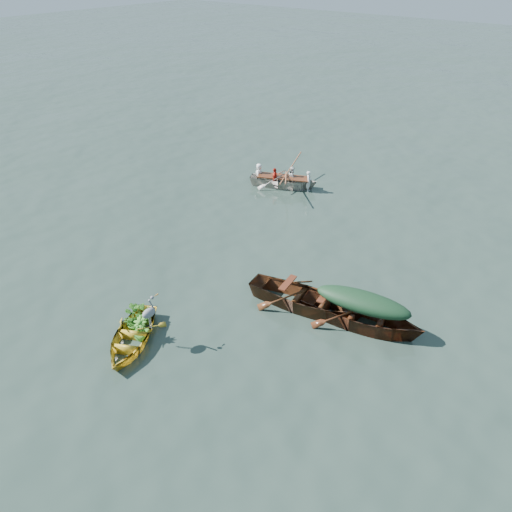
{
  "coord_description": "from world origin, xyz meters",
  "views": [
    {
      "loc": [
        8.47,
        -6.36,
        8.73
      ],
      "look_at": [
        0.2,
        3.97,
        0.5
      ],
      "focal_mm": 35.0,
      "sensor_mm": 36.0,
      "label": 1
    }
  ],
  "objects_px": {
    "green_tarp_boat": "(360,326)",
    "heron": "(150,318)",
    "rowed_boat": "(283,187)",
    "open_wooden_boat": "(305,309)",
    "yellow_dinghy": "(132,343)"
  },
  "relations": [
    {
      "from": "rowed_boat",
      "to": "heron",
      "type": "relative_size",
      "value": 4.36
    },
    {
      "from": "yellow_dinghy",
      "to": "green_tarp_boat",
      "type": "bearing_deg",
      "value": 15.75
    },
    {
      "from": "yellow_dinghy",
      "to": "heron",
      "type": "relative_size",
      "value": 3.35
    },
    {
      "from": "open_wooden_boat",
      "to": "heron",
      "type": "height_order",
      "value": "heron"
    },
    {
      "from": "yellow_dinghy",
      "to": "green_tarp_boat",
      "type": "xyz_separation_m",
      "value": [
        4.26,
        4.3,
        0.0
      ]
    },
    {
      "from": "open_wooden_boat",
      "to": "heron",
      "type": "distance_m",
      "value": 4.4
    },
    {
      "from": "green_tarp_boat",
      "to": "heron",
      "type": "distance_m",
      "value": 5.58
    },
    {
      "from": "open_wooden_boat",
      "to": "rowed_boat",
      "type": "xyz_separation_m",
      "value": [
        -5.42,
        6.41,
        0.0
      ]
    },
    {
      "from": "yellow_dinghy",
      "to": "open_wooden_boat",
      "type": "xyz_separation_m",
      "value": [
        2.68,
        4.0,
        0.0
      ]
    },
    {
      "from": "open_wooden_boat",
      "to": "yellow_dinghy",
      "type": "bearing_deg",
      "value": 136.88
    },
    {
      "from": "yellow_dinghy",
      "to": "open_wooden_boat",
      "type": "relative_size",
      "value": 0.65
    },
    {
      "from": "green_tarp_boat",
      "to": "rowed_boat",
      "type": "bearing_deg",
      "value": 38.2
    },
    {
      "from": "green_tarp_boat",
      "to": "rowed_boat",
      "type": "distance_m",
      "value": 9.29
    },
    {
      "from": "rowed_boat",
      "to": "green_tarp_boat",
      "type": "bearing_deg",
      "value": -155.9
    },
    {
      "from": "open_wooden_boat",
      "to": "rowed_boat",
      "type": "relative_size",
      "value": 1.18
    }
  ]
}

